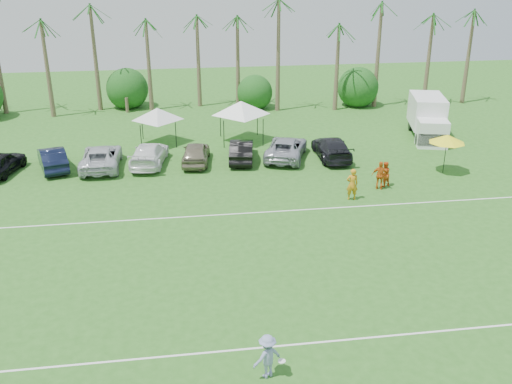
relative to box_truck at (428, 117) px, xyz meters
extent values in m
cube|color=white|center=(-18.28, -24.46, -1.70)|extent=(80.00, 0.10, 0.01)
cube|color=white|center=(-18.28, -12.46, -1.70)|extent=(80.00, 0.10, 0.01)
cone|color=brown|center=(-30.28, 11.54, 3.29)|extent=(0.44, 0.44, 10.00)
cone|color=brown|center=(-26.28, 11.54, 3.79)|extent=(0.44, 0.44, 11.00)
cone|color=brown|center=(-22.28, 11.54, 2.29)|extent=(0.44, 0.44, 8.00)
cone|color=brown|center=(-18.28, 11.54, 2.79)|extent=(0.44, 0.44, 9.00)
cone|color=brown|center=(-14.28, 11.54, 3.29)|extent=(0.44, 0.44, 10.00)
cone|color=brown|center=(-10.28, 11.54, 3.79)|extent=(0.44, 0.44, 11.00)
cone|color=brown|center=(-5.28, 11.54, 2.29)|extent=(0.44, 0.44, 8.00)
cone|color=brown|center=(-0.28, 11.54, 2.79)|extent=(0.44, 0.44, 9.00)
cone|color=brown|center=(4.72, 11.54, 3.29)|extent=(0.44, 0.44, 10.00)
cone|color=brown|center=(8.72, 11.54, 3.79)|extent=(0.44, 0.44, 11.00)
cylinder|color=brown|center=(-24.28, 12.54, -1.01)|extent=(0.30, 0.30, 1.40)
sphere|color=#134615|center=(-24.28, 12.54, 0.09)|extent=(4.00, 4.00, 4.00)
cylinder|color=brown|center=(-12.28, 12.54, -1.01)|extent=(0.30, 0.30, 1.40)
sphere|color=#134615|center=(-12.28, 12.54, 0.09)|extent=(4.00, 4.00, 4.00)
cylinder|color=brown|center=(-2.28, 12.54, -1.01)|extent=(0.30, 0.30, 1.40)
sphere|color=#134615|center=(-2.28, 12.54, 0.09)|extent=(4.00, 4.00, 4.00)
imported|color=orange|center=(-9.69, -11.36, -0.73)|extent=(0.74, 0.51, 1.95)
imported|color=#DE5518|center=(-7.02, -9.59, -0.89)|extent=(0.95, 0.85, 1.62)
imported|color=#CE5F16|center=(-7.46, -10.02, -0.80)|extent=(1.15, 0.81, 1.80)
cube|color=white|center=(0.19, 0.75, 0.28)|extent=(3.46, 4.91, 2.42)
cube|color=white|center=(-0.58, -2.24, -0.69)|extent=(2.59, 2.24, 2.03)
cube|color=black|center=(-0.77, -2.94, -0.98)|extent=(2.23, 0.84, 0.97)
cube|color=#E5590C|center=(1.37, 0.44, -0.16)|extent=(0.41, 1.50, 0.87)
cylinder|color=black|center=(-1.47, -1.81, -1.27)|extent=(0.50, 0.92, 0.87)
cylinder|color=black|center=(0.40, -2.30, -1.27)|extent=(0.50, 0.92, 0.87)
cylinder|color=black|center=(-0.45, 2.12, -1.27)|extent=(0.50, 0.92, 0.87)
cylinder|color=black|center=(1.42, 1.63, -1.27)|extent=(0.50, 0.92, 0.87)
cylinder|color=black|center=(-22.52, 0.23, -0.77)|extent=(0.06, 0.06, 1.87)
cylinder|color=black|center=(-19.91, 0.23, -0.77)|extent=(0.06, 0.06, 1.87)
cylinder|color=black|center=(-22.52, 2.83, -0.77)|extent=(0.06, 0.06, 1.87)
cylinder|color=black|center=(-19.91, 2.83, -0.77)|extent=(0.06, 0.06, 1.87)
pyramid|color=silver|center=(-21.21, 1.53, 1.10)|extent=(4.04, 4.04, 0.93)
cylinder|color=black|center=(-16.32, -0.32, -0.64)|extent=(0.06, 0.06, 2.14)
cylinder|color=black|center=(-13.32, -0.32, -0.64)|extent=(0.06, 0.06, 2.14)
cylinder|color=black|center=(-16.32, 2.68, -0.64)|extent=(0.06, 0.06, 2.14)
cylinder|color=black|center=(-13.32, 2.68, -0.64)|extent=(0.06, 0.06, 2.14)
pyramid|color=white|center=(-14.82, 1.18, 1.50)|extent=(4.61, 4.61, 1.07)
cylinder|color=black|center=(-2.23, -7.85, -0.51)|extent=(0.05, 0.05, 2.39)
cone|color=yellow|center=(-2.23, -7.85, 0.68)|extent=(2.39, 2.39, 0.54)
imported|color=#838EBA|center=(-17.20, -26.00, -0.87)|extent=(1.24, 1.01, 1.67)
cylinder|color=white|center=(-16.72, -26.13, -1.02)|extent=(0.27, 0.27, 0.03)
imported|color=black|center=(-31.56, -3.79, -0.94)|extent=(2.76, 4.76, 1.52)
imported|color=black|center=(-28.32, -3.32, -0.94)|extent=(2.91, 4.89, 1.52)
imported|color=silver|center=(-25.08, -3.51, -0.94)|extent=(2.53, 5.48, 1.52)
imported|color=white|center=(-21.84, -3.33, -0.94)|extent=(2.91, 5.51, 1.52)
imported|color=#7B725A|center=(-18.60, -3.53, -0.94)|extent=(2.34, 4.66, 1.52)
imported|color=black|center=(-15.35, -3.40, -0.94)|extent=(2.28, 4.81, 1.52)
imported|color=#9DA0AA|center=(-12.11, -3.36, -0.94)|extent=(4.22, 6.01, 1.52)
imported|color=black|center=(-8.87, -3.82, -0.94)|extent=(2.24, 5.29, 1.52)
camera|label=1|loc=(-19.86, -41.63, 11.80)|focal=40.00mm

